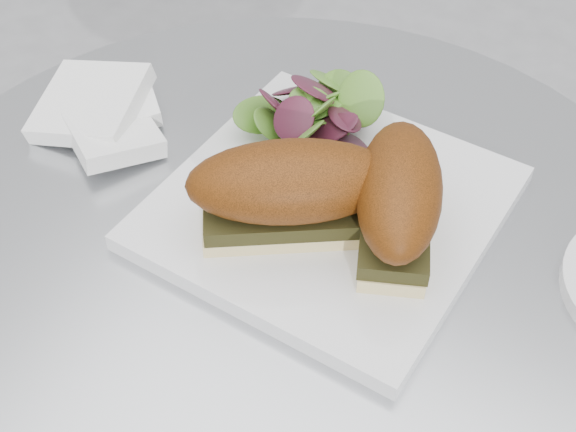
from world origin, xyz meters
name	(u,v)px	position (x,y,z in m)	size (l,w,h in m)	color
table	(282,410)	(0.00, 0.00, 0.49)	(0.70, 0.70, 0.73)	silver
plate	(328,207)	(0.01, 0.06, 0.74)	(0.26, 0.26, 0.02)	silver
sandwich_left	(291,190)	(0.00, 0.02, 0.79)	(0.18, 0.15, 0.08)	beige
sandwich_right	(398,197)	(0.08, 0.05, 0.79)	(0.11, 0.16, 0.08)	beige
salad	(322,109)	(-0.03, 0.14, 0.77)	(0.12, 0.12, 0.05)	#5F9330
napkin	(104,128)	(-0.22, 0.06, 0.74)	(0.13, 0.13, 0.02)	white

